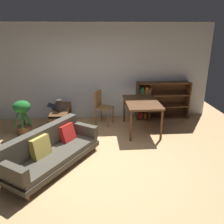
% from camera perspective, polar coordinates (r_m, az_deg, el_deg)
% --- Properties ---
extents(ground_plane, '(8.16, 8.16, 0.00)m').
position_cam_1_polar(ground_plane, '(4.70, -4.31, -12.72)').
color(ground_plane, tan).
extents(back_wall_panel, '(6.80, 0.10, 2.70)m').
position_cam_1_polar(back_wall_panel, '(6.77, -4.77, 9.66)').
color(back_wall_panel, silver).
rests_on(back_wall_panel, ground_plane).
extents(fabric_couch, '(1.74, 2.07, 0.73)m').
position_cam_1_polar(fabric_couch, '(4.65, -14.82, -8.93)').
color(fabric_couch, olive).
rests_on(fabric_couch, ground_plane).
extents(media_console, '(0.43, 1.21, 0.57)m').
position_cam_1_polar(media_console, '(6.27, -12.27, -1.76)').
color(media_console, '#56351E').
rests_on(media_console, ground_plane).
extents(open_laptop, '(0.46, 0.32, 0.10)m').
position_cam_1_polar(open_laptop, '(6.25, -13.19, 1.24)').
color(open_laptop, '#333338').
rests_on(open_laptop, media_console).
extents(desk_speaker, '(0.16, 0.16, 0.30)m').
position_cam_1_polar(desk_speaker, '(5.93, -12.74, 1.55)').
color(desk_speaker, '#2D2823').
rests_on(desk_speaker, media_console).
extents(potted_floor_plant, '(0.48, 0.42, 0.88)m').
position_cam_1_polar(potted_floor_plant, '(6.13, -21.02, -0.77)').
color(potted_floor_plant, brown).
rests_on(potted_floor_plant, ground_plane).
extents(dining_table, '(0.83, 1.31, 0.79)m').
position_cam_1_polar(dining_table, '(5.97, 7.29, 1.87)').
color(dining_table, '#56351E').
rests_on(dining_table, ground_plane).
extents(dining_chair_near, '(0.55, 0.54, 0.94)m').
position_cam_1_polar(dining_chair_near, '(6.41, -2.48, 1.62)').
color(dining_chair_near, olive).
rests_on(dining_chair_near, ground_plane).
extents(bookshelf, '(1.55, 0.35, 1.08)m').
position_cam_1_polar(bookshelf, '(7.03, 11.34, 2.96)').
color(bookshelf, '#56351E').
rests_on(bookshelf, ground_plane).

